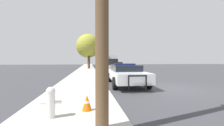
{
  "coord_description": "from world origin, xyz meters",
  "views": [
    {
      "loc": [
        -4.56,
        -7.94,
        1.59
      ],
      "look_at": [
        -1.32,
        13.47,
        1.24
      ],
      "focal_mm": 24.0,
      "sensor_mm": 36.0,
      "label": 1
    }
  ],
  "objects_px": {
    "car_background_distant": "(108,64)",
    "box_truck": "(111,60)",
    "traffic_light": "(95,48)",
    "fire_hydrant": "(51,101)",
    "car_background_midblock": "(108,66)",
    "traffic_cone": "(87,103)",
    "police_car": "(126,74)",
    "tree_sidewalk_far": "(88,46)",
    "tree_sidewalk_mid": "(89,45)",
    "car_background_oncoming": "(119,64)"
  },
  "relations": [
    {
      "from": "car_background_distant",
      "to": "box_truck",
      "type": "bearing_deg",
      "value": -51.84
    },
    {
      "from": "car_background_midblock",
      "to": "tree_sidewalk_far",
      "type": "xyz_separation_m",
      "value": [
        -3.06,
        16.53,
        4.65
      ]
    },
    {
      "from": "tree_sidewalk_mid",
      "to": "traffic_cone",
      "type": "xyz_separation_m",
      "value": [
        0.01,
        -23.52,
        -4.05
      ]
    },
    {
      "from": "police_car",
      "to": "tree_sidewalk_far",
      "type": "xyz_separation_m",
      "value": [
        -2.68,
        29.46,
        4.67
      ]
    },
    {
      "from": "car_background_distant",
      "to": "car_background_oncoming",
      "type": "bearing_deg",
      "value": -73.09
    },
    {
      "from": "car_background_midblock",
      "to": "box_truck",
      "type": "relative_size",
      "value": 0.57
    },
    {
      "from": "car_background_distant",
      "to": "car_background_oncoming",
      "type": "xyz_separation_m",
      "value": [
        2.09,
        -5.37,
        -0.06
      ]
    },
    {
      "from": "car_background_midblock",
      "to": "car_background_oncoming",
      "type": "xyz_separation_m",
      "value": [
        4.56,
        14.33,
        -0.07
      ]
    },
    {
      "from": "police_car",
      "to": "car_background_distant",
      "type": "height_order",
      "value": "police_car"
    },
    {
      "from": "car_background_oncoming",
      "to": "tree_sidewalk_far",
      "type": "bearing_deg",
      "value": -18.74
    },
    {
      "from": "box_truck",
      "to": "tree_sidewalk_far",
      "type": "xyz_separation_m",
      "value": [
        -6.36,
        -2.27,
        3.72
      ]
    },
    {
      "from": "car_background_midblock",
      "to": "tree_sidewalk_far",
      "type": "relative_size",
      "value": 0.52
    },
    {
      "from": "traffic_cone",
      "to": "car_background_midblock",
      "type": "bearing_deg",
      "value": 81.15
    },
    {
      "from": "traffic_light",
      "to": "box_truck",
      "type": "xyz_separation_m",
      "value": [
        4.95,
        12.81,
        -2.32
      ]
    },
    {
      "from": "fire_hydrant",
      "to": "traffic_cone",
      "type": "relative_size",
      "value": 1.74
    },
    {
      "from": "car_background_midblock",
      "to": "traffic_cone",
      "type": "bearing_deg",
      "value": -100.64
    },
    {
      "from": "traffic_light",
      "to": "tree_sidewalk_far",
      "type": "relative_size",
      "value": 0.67
    },
    {
      "from": "car_background_midblock",
      "to": "car_background_distant",
      "type": "bearing_deg",
      "value": 81.05
    },
    {
      "from": "box_truck",
      "to": "traffic_cone",
      "type": "xyz_separation_m",
      "value": [
        -6.13,
        -36.92,
        -1.32
      ]
    },
    {
      "from": "police_car",
      "to": "car_background_distant",
      "type": "xyz_separation_m",
      "value": [
        2.85,
        32.64,
        0.02
      ]
    },
    {
      "from": "police_car",
      "to": "traffic_light",
      "type": "relative_size",
      "value": 0.94
    },
    {
      "from": "box_truck",
      "to": "car_background_midblock",
      "type": "bearing_deg",
      "value": 81.23
    },
    {
      "from": "car_background_distant",
      "to": "car_background_midblock",
      "type": "height_order",
      "value": "same"
    },
    {
      "from": "car_background_midblock",
      "to": "tree_sidewalk_mid",
      "type": "xyz_separation_m",
      "value": [
        -2.83,
        5.4,
        3.66
      ]
    },
    {
      "from": "tree_sidewalk_mid",
      "to": "fire_hydrant",
      "type": "bearing_deg",
      "value": -92.14
    },
    {
      "from": "car_background_oncoming",
      "to": "traffic_cone",
      "type": "relative_size",
      "value": 8.98
    },
    {
      "from": "car_background_distant",
      "to": "box_truck",
      "type": "distance_m",
      "value": 1.55
    },
    {
      "from": "traffic_light",
      "to": "box_truck",
      "type": "bearing_deg",
      "value": 68.88
    },
    {
      "from": "police_car",
      "to": "car_background_oncoming",
      "type": "bearing_deg",
      "value": -98.55
    },
    {
      "from": "car_background_oncoming",
      "to": "traffic_cone",
      "type": "xyz_separation_m",
      "value": [
        -7.38,
        -32.46,
        -0.32
      ]
    },
    {
      "from": "tree_sidewalk_far",
      "to": "traffic_cone",
      "type": "relative_size",
      "value": 18.38
    },
    {
      "from": "police_car",
      "to": "car_background_midblock",
      "type": "relative_size",
      "value": 1.2
    },
    {
      "from": "car_background_oncoming",
      "to": "tree_sidewalk_far",
      "type": "height_order",
      "value": "tree_sidewalk_far"
    },
    {
      "from": "tree_sidewalk_far",
      "to": "car_background_midblock",
      "type": "bearing_deg",
      "value": -79.52
    },
    {
      "from": "box_truck",
      "to": "traffic_cone",
      "type": "bearing_deg",
      "value": 81.78
    },
    {
      "from": "car_background_distant",
      "to": "box_truck",
      "type": "relative_size",
      "value": 0.54
    },
    {
      "from": "tree_sidewalk_far",
      "to": "tree_sidewalk_mid",
      "type": "height_order",
      "value": "tree_sidewalk_far"
    },
    {
      "from": "police_car",
      "to": "fire_hydrant",
      "type": "bearing_deg",
      "value": 60.83
    },
    {
      "from": "tree_sidewalk_mid",
      "to": "car_background_midblock",
      "type": "bearing_deg",
      "value": -62.32
    },
    {
      "from": "traffic_light",
      "to": "tree_sidewalk_mid",
      "type": "relative_size",
      "value": 0.88
    },
    {
      "from": "tree_sidewalk_mid",
      "to": "traffic_cone",
      "type": "height_order",
      "value": "tree_sidewalk_mid"
    },
    {
      "from": "fire_hydrant",
      "to": "car_background_midblock",
      "type": "height_order",
      "value": "car_background_midblock"
    },
    {
      "from": "fire_hydrant",
      "to": "car_background_midblock",
      "type": "relative_size",
      "value": 0.18
    },
    {
      "from": "tree_sidewalk_far",
      "to": "traffic_cone",
      "type": "height_order",
      "value": "tree_sidewalk_far"
    },
    {
      "from": "police_car",
      "to": "tree_sidewalk_far",
      "type": "distance_m",
      "value": 29.95
    },
    {
      "from": "fire_hydrant",
      "to": "car_background_midblock",
      "type": "distance_m",
      "value": 18.91
    },
    {
      "from": "fire_hydrant",
      "to": "car_background_oncoming",
      "type": "relative_size",
      "value": 0.19
    },
    {
      "from": "car_background_oncoming",
      "to": "tree_sidewalk_far",
      "type": "distance_m",
      "value": 9.23
    },
    {
      "from": "traffic_light",
      "to": "police_car",
      "type": "bearing_deg",
      "value": -86.19
    },
    {
      "from": "car_background_distant",
      "to": "car_background_midblock",
      "type": "relative_size",
      "value": 0.95
    }
  ]
}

